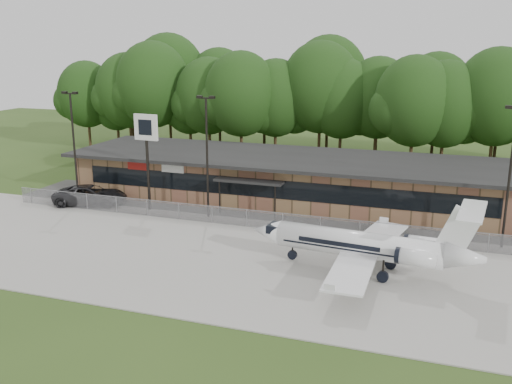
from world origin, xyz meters
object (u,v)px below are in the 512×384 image
at_px(suv, 91,195).
at_px(pole_sign, 146,137).
at_px(business_jet, 367,246).
at_px(terminal, 289,178).

xyz_separation_m(suv, pole_sign, (5.93, 0.23, 5.59)).
relative_size(suv, pole_sign, 0.76).
bearing_deg(business_jet, terminal, 127.36).
height_order(business_jet, suv, business_jet).
distance_m(terminal, business_jet, 17.93).
xyz_separation_m(terminal, business_jet, (9.41, -15.25, -0.35)).
bearing_deg(business_jet, pole_sign, 163.79).
xyz_separation_m(terminal, pole_sign, (-10.77, -7.14, 4.32)).
relative_size(terminal, business_jet, 2.69).
bearing_deg(business_jet, suv, 168.90).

